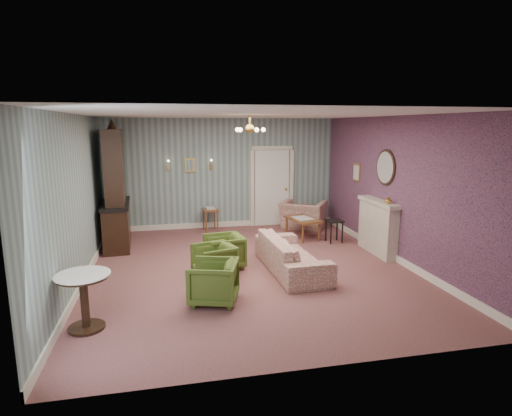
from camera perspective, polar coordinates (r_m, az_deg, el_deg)
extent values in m
plane|color=brown|center=(8.19, -0.79, -8.16)|extent=(7.00, 7.00, 0.00)
plane|color=white|center=(7.74, -0.85, 12.57)|extent=(7.00, 7.00, 0.00)
plane|color=slate|center=(11.26, -4.32, 4.67)|extent=(6.00, 0.00, 6.00)
plane|color=slate|center=(4.53, 7.93, -5.01)|extent=(6.00, 0.00, 6.00)
plane|color=slate|center=(7.83, -22.89, 1.02)|extent=(0.00, 7.00, 7.00)
plane|color=slate|center=(8.91, 18.47, 2.45)|extent=(0.00, 7.00, 7.00)
plane|color=#A65368|center=(8.91, 18.39, 2.45)|extent=(0.00, 7.00, 7.00)
imported|color=#495F21|center=(6.60, -5.82, -9.67)|extent=(0.84, 0.87, 0.73)
imported|color=#495F21|center=(7.63, -5.73, -6.98)|extent=(0.78, 0.81, 0.68)
imported|color=#495F21|center=(8.16, -4.36, -5.65)|extent=(0.73, 0.77, 0.71)
imported|color=#933B3C|center=(7.97, 4.83, -5.48)|extent=(0.73, 2.24, 0.87)
imported|color=#933B3C|center=(11.28, 6.43, -0.29)|extent=(1.34, 1.23, 0.98)
imported|color=gold|center=(8.87, 17.49, 1.05)|extent=(0.15, 0.15, 0.15)
cube|color=maroon|center=(11.13, 6.43, -0.50)|extent=(0.41, 0.28, 0.39)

